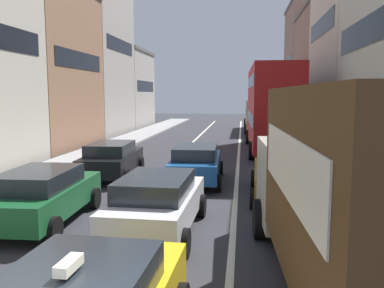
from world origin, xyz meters
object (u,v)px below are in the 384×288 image
sedan_left_lane_third (112,159)px  bus_mid_queue_primary (271,105)px  hatchback_centre_lane_third (196,163)px  sedan_right_lane_behind_truck (282,175)px  sedan_centre_lane_second (157,202)px  removalist_box_truck (354,187)px  wagon_left_lane_second (42,194)px  bus_far_queue_secondary (259,113)px

sedan_left_lane_third → bus_mid_queue_primary: (7.11, 8.55, 2.03)m
hatchback_centre_lane_third → sedan_right_lane_behind_truck: size_ratio=1.00×
hatchback_centre_lane_third → sedan_centre_lane_second: bearing=175.5°
sedan_centre_lane_second → removalist_box_truck: bearing=-125.7°
bus_mid_queue_primary → removalist_box_truck: bearing=179.5°
sedan_centre_lane_second → hatchback_centre_lane_third: 5.89m
removalist_box_truck → bus_mid_queue_primary: bearing=-2.6°
removalist_box_truck → wagon_left_lane_second: (-7.13, 3.32, -1.18)m
removalist_box_truck → sedan_left_lane_third: 11.91m
sedan_centre_lane_second → wagon_left_lane_second: size_ratio=1.00×
sedan_left_lane_third → sedan_right_lane_behind_truck: (6.74, -2.56, 0.00)m
removalist_box_truck → hatchback_centre_lane_third: bearing=19.2°
removalist_box_truck → sedan_right_lane_behind_truck: (-0.48, 6.83, -1.18)m
bus_mid_queue_primary → bus_far_queue_secondary: (-0.15, 13.54, -1.07)m
removalist_box_truck → sedan_right_lane_behind_truck: 6.95m
hatchback_centre_lane_third → sedan_right_lane_behind_truck: 3.71m
sedan_centre_lane_second → wagon_left_lane_second: same height
sedan_centre_lane_second → hatchback_centre_lane_third: size_ratio=1.00×
sedan_right_lane_behind_truck → sedan_left_lane_third: bearing=70.9°
bus_mid_queue_primary → wagon_left_lane_second: bearing=153.5°
removalist_box_truck → sedan_centre_lane_second: (-3.89, 2.95, -1.18)m
sedan_left_lane_third → bus_mid_queue_primary: 11.31m
wagon_left_lane_second → hatchback_centre_lane_third: same height
sedan_right_lane_behind_truck → removalist_box_truck: bearing=-174.2°
bus_far_queue_secondary → sedan_left_lane_third: bearing=162.4°
wagon_left_lane_second → bus_far_queue_secondary: bus_far_queue_secondary is taller
sedan_left_lane_third → bus_mid_queue_primary: bearing=-42.9°
removalist_box_truck → sedan_left_lane_third: removalist_box_truck is taller
hatchback_centre_lane_third → bus_mid_queue_primary: size_ratio=0.41×
removalist_box_truck → bus_mid_queue_primary: (-0.11, 17.95, 0.86)m
wagon_left_lane_second → bus_mid_queue_primary: 16.35m
sedan_left_lane_third → sedan_centre_lane_second: bearing=-155.9°
removalist_box_truck → bus_mid_queue_primary: 17.97m
wagon_left_lane_second → hatchback_centre_lane_third: (3.53, 5.51, 0.00)m
bus_mid_queue_primary → bus_far_queue_secondary: bearing=-0.3°
hatchback_centre_lane_third → sedan_left_lane_third: 3.66m
hatchback_centre_lane_third → sedan_left_lane_third: same height
wagon_left_lane_second → sedan_left_lane_third: bearing=-1.3°
removalist_box_truck → bus_mid_queue_primary: size_ratio=0.74×
sedan_left_lane_third → removalist_box_truck: bearing=-145.7°
sedan_centre_lane_second → wagon_left_lane_second: 3.26m
bus_far_queue_secondary → bus_mid_queue_primary: bearing=-179.5°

